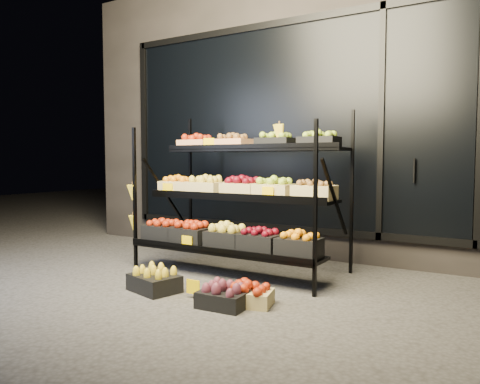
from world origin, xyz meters
The scene contains 8 objects.
ground centered at (0.00, 0.00, 0.00)m, with size 24.00×24.00×0.00m, color #514F4C.
building centered at (0.00, 2.59, 1.75)m, with size 6.00×2.08×3.50m.
display_rack centered at (-0.01, 0.60, 0.79)m, with size 2.18×1.02×1.66m.
tag_floor_a centered at (-0.21, -0.40, 0.06)m, with size 0.13×0.01×0.12m, color #FECE00.
tag_floor_b centered at (0.18, -0.40, 0.06)m, with size 0.13×0.01×0.12m, color #FECE00.
floor_crate_midleft centered at (-0.25, -0.40, 0.10)m, with size 0.50×0.42×0.21m.
floor_crate_midright centered at (0.67, -0.30, 0.09)m, with size 0.41×0.34×0.19m.
floor_crate_right centered at (0.52, -0.46, 0.09)m, with size 0.39×0.30×0.19m.
Camera 1 is at (2.51, -3.48, 1.16)m, focal length 35.00 mm.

